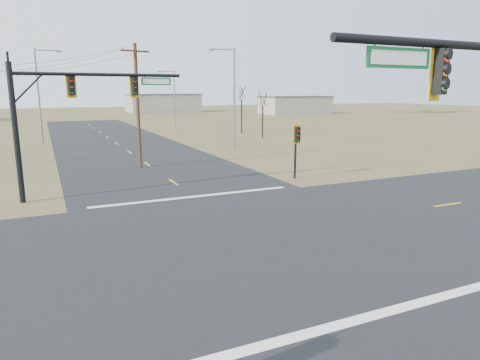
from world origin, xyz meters
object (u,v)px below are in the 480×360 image
Objects in this scene: pedestal_signal_ne at (297,139)px; utility_pole_near at (138,105)px; bare_tree_c at (263,99)px; streetlight_b at (173,97)px; streetlight_c at (41,91)px; streetlight_a at (232,93)px; bare_tree_d at (242,92)px; mast_arm_far at (70,102)px.

utility_pole_near reaches higher than pedestal_signal_ne.
bare_tree_c is (10.45, 25.12, 2.29)m from pedestal_signal_ne.
streetlight_c is (-18.53, -9.24, 0.94)m from streetlight_b.
bare_tree_d is at bearing 72.41° from streetlight_a.
pedestal_signal_ne is 0.52× the size of bare_tree_d.
streetlight_c reaches higher than streetlight_a.
mast_arm_far is at bearing 174.24° from pedestal_signal_ne.
streetlight_a is 22.92m from streetlight_c.
bare_tree_c is at bearing 39.42° from utility_pole_near.
streetlight_b is (17.12, 38.97, -0.29)m from mast_arm_far.
streetlight_a is at bearing 33.84° from utility_pole_near.
utility_pole_near is 30.95m from bare_tree_d.
pedestal_signal_ne is 0.40× the size of utility_pole_near.
bare_tree_d is (26.83, 2.21, -0.12)m from streetlight_c.
mast_arm_far is 2.45× the size of pedestal_signal_ne.
utility_pole_near is 25.30m from bare_tree_c.
streetlight_c is (-1.40, 29.73, 0.65)m from mast_arm_far.
pedestal_signal_ne is (14.54, -0.73, -2.62)m from mast_arm_far.
utility_pole_near is 13.93m from streetlight_a.
mast_arm_far is 14.79m from pedestal_signal_ne.
streetlight_a is 1.41× the size of bare_tree_d.
bare_tree_c is (7.86, -14.58, -0.04)m from streetlight_b.
streetlight_b is at bearing 139.76° from bare_tree_d.
pedestal_signal_ne is 27.31m from bare_tree_c.
utility_pole_near is 22.50m from streetlight_c.
bare_tree_d reaches higher than pedestal_signal_ne.
streetlight_c is (-6.85, 21.40, 1.09)m from utility_pole_near.
pedestal_signal_ne is 0.35× the size of streetlight_c.
streetlight_c reaches higher than mast_arm_far.
bare_tree_c is at bearing -6.71° from streetlight_c.
streetlight_a is at bearing 78.80° from pedestal_signal_ne.
utility_pole_near reaches higher than bare_tree_c.
utility_pole_near reaches higher than streetlight_b.
streetlight_b is at bearing 83.39° from pedestal_signal_ne.
streetlight_c is 26.93m from bare_tree_d.
mast_arm_far is 0.86× the size of streetlight_c.
streetlight_b is at bearing 69.14° from utility_pole_near.
mast_arm_far is 29.77m from streetlight_c.
pedestal_signal_ne is 0.42× the size of streetlight_b.
mast_arm_far is at bearing -82.57° from streetlight_c.
bare_tree_d is (8.31, -7.03, 0.82)m from streetlight_b.
utility_pole_near is (5.45, 8.33, -0.43)m from mast_arm_far.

